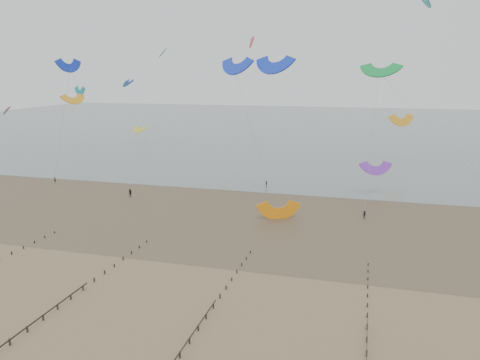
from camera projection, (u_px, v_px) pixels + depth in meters
name	position (u px, v px, depth m)	size (l,w,h in m)	color
ground	(201.00, 282.00, 63.66)	(500.00, 500.00, 0.00)	brown
sea_and_shore	(239.00, 210.00, 97.06)	(500.00, 665.00, 0.03)	#475654
kitesurfer_lead	(55.00, 179.00, 121.78)	(0.56, 0.37, 1.55)	black
kitesurfers	(405.00, 204.00, 98.74)	(100.78, 21.33, 1.84)	black
grounded_kite	(279.00, 219.00, 91.48)	(7.30, 3.82, 5.56)	orange
kites_airborne	(283.00, 91.00, 142.61)	(248.29, 114.75, 45.31)	blue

